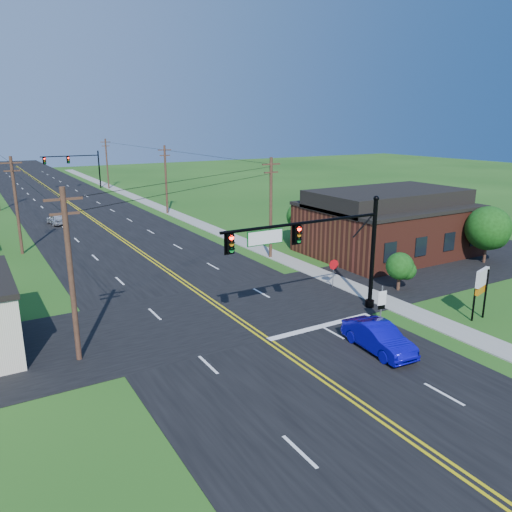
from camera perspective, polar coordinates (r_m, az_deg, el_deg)
ground at (r=23.55m, az=10.32°, el=-15.73°), size 260.00×260.00×0.00m
road_main at (r=67.51m, az=-18.49°, el=4.14°), size 16.00×220.00×0.04m
road_cross at (r=32.54m, az=-3.62°, el=-6.47°), size 70.00×10.00×0.04m
sidewalk at (r=61.26m, az=-6.80°, el=3.78°), size 2.00×160.00×0.08m
signal_mast_main at (r=30.08m, az=7.13°, el=1.09°), size 11.30×0.60×7.48m
signal_mast_far at (r=97.02m, az=-20.06°, el=9.83°), size 10.98×0.60×7.48m
brick_building at (r=48.09m, az=14.63°, el=3.08°), size 14.20×11.20×4.70m
utility_pole_left_a at (r=26.39m, az=-20.42°, el=-1.83°), size 1.80×0.28×9.00m
utility_pole_left_b at (r=50.73m, az=-25.72°, el=5.40°), size 1.80×0.28×9.00m
utility_pole_right_a at (r=44.41m, az=1.71°, el=5.71°), size 1.80×0.28×9.00m
utility_pole_right_b at (r=67.63m, az=-10.26°, el=8.73°), size 1.80×0.28×9.00m
utility_pole_right_c at (r=96.21m, az=-16.67°, el=10.18°), size 1.80×0.28×9.00m
tree_right_front at (r=47.40m, az=24.99°, el=2.89°), size 3.80×3.80×5.00m
tree_right_back at (r=51.46m, az=5.17°, el=4.56°), size 3.00×3.00×4.10m
shrub_corner at (r=37.58m, az=16.11°, el=-1.13°), size 2.00×2.00×2.86m
blue_car at (r=27.87m, az=13.83°, el=-9.08°), size 1.98×4.76×1.53m
distant_car at (r=64.45m, az=-21.85°, el=3.91°), size 2.00×4.00×1.31m
route_sign at (r=31.38m, az=14.18°, el=-5.08°), size 0.60×0.14×2.40m
stop_sign at (r=37.25m, az=8.86°, el=-1.30°), size 0.77×0.18×2.17m
pylon_sign at (r=33.69m, az=24.38°, el=-2.82°), size 1.59×0.67×3.27m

